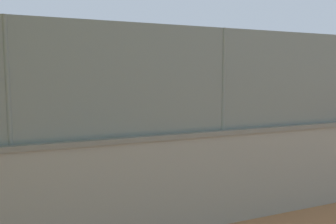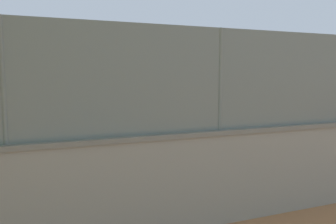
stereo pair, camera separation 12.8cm
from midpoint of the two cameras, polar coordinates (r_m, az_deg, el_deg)
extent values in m
plane|color=#A36B42|center=(20.07, -3.21, -1.29)|extent=(260.00, 260.00, 0.00)
cylinder|color=slate|center=(5.91, 9.22, 5.34)|extent=(0.07, 0.07, 1.72)
cylinder|color=slate|center=(5.05, -25.04, 4.74)|extent=(0.07, 0.07, 1.72)
cylinder|color=#B2B2B2|center=(20.24, -11.16, -0.15)|extent=(0.15, 0.15, 0.84)
cylinder|color=#B2B2B2|center=(20.43, -11.28, -0.09)|extent=(0.15, 0.15, 0.84)
cylinder|color=beige|center=(20.27, -11.26, 1.92)|extent=(0.34, 0.34, 0.62)
cylinder|color=#D8AD84|center=(19.97, -10.93, 2.22)|extent=(0.59, 0.09, 0.17)
cylinder|color=#D8AD84|center=(20.64, -10.65, 2.35)|extent=(0.59, 0.09, 0.17)
sphere|color=#D8AD84|center=(20.24, -11.29, 3.13)|extent=(0.24, 0.24, 0.24)
cylinder|color=white|center=(20.24, -11.29, 3.42)|extent=(0.25, 0.25, 0.05)
cylinder|color=black|center=(20.68, -10.16, 2.37)|extent=(0.30, 0.04, 0.04)
ellipsoid|color=#333338|center=(20.73, -9.57, 2.39)|extent=(0.30, 0.03, 0.24)
cylinder|color=black|center=(9.65, -15.72, -7.16)|extent=(0.20, 0.20, 0.81)
cylinder|color=black|center=(9.47, -16.14, -7.43)|extent=(0.20, 0.20, 0.81)
cylinder|color=beige|center=(9.43, -16.05, -3.14)|extent=(0.46, 0.46, 0.60)
cylinder|color=tan|center=(9.71, -15.71, -2.15)|extent=(0.54, 0.35, 0.17)
cylinder|color=tan|center=(9.24, -18.49, -2.65)|extent=(0.54, 0.35, 0.17)
sphere|color=tan|center=(9.37, -16.13, -0.65)|extent=(0.23, 0.23, 0.23)
cylinder|color=black|center=(9.36, -16.15, -0.05)|extent=(0.32, 0.32, 0.05)
cylinder|color=black|center=(9.31, -19.51, -2.62)|extent=(0.28, 0.17, 0.04)
ellipsoid|color=#333338|center=(9.41, -20.73, -2.58)|extent=(0.28, 0.17, 0.24)
cylinder|color=#591919|center=(9.95, 3.99, -6.68)|extent=(0.19, 0.19, 0.76)
cylinder|color=#591919|center=(9.82, 4.86, -6.86)|extent=(0.19, 0.19, 0.76)
cylinder|color=beige|center=(9.76, 4.45, -2.97)|extent=(0.43, 0.43, 0.56)
cylinder|color=brown|center=(9.90, 3.01, -2.17)|extent=(0.54, 0.27, 0.16)
cylinder|color=brown|center=(9.32, 4.55, -2.69)|extent=(0.54, 0.27, 0.16)
sphere|color=brown|center=(9.70, 4.47, -0.70)|extent=(0.22, 0.22, 0.22)
cylinder|color=black|center=(9.69, 4.48, -0.15)|extent=(0.29, 0.29, 0.05)
cylinder|color=black|center=(9.19, 3.80, -2.81)|extent=(0.29, 0.13, 0.04)
ellipsoid|color=#333338|center=(9.03, 2.85, -2.96)|extent=(0.29, 0.13, 0.24)
sphere|color=orange|center=(18.26, -5.71, 2.91)|extent=(0.16, 0.16, 0.16)
sphere|color=white|center=(6.46, -4.54, -16.90)|extent=(0.11, 0.11, 0.11)
camera|label=1|loc=(0.06, -89.66, 0.04)|focal=36.75mm
camera|label=2|loc=(0.06, 90.34, -0.04)|focal=36.75mm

